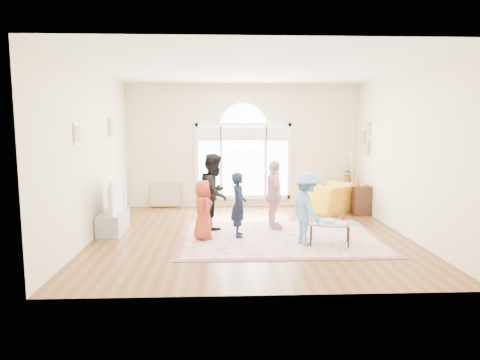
{
  "coord_description": "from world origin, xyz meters",
  "views": [
    {
      "loc": [
        -0.56,
        -8.19,
        2.16
      ],
      "look_at": [
        -0.2,
        0.3,
        1.05
      ],
      "focal_mm": 32.0,
      "sensor_mm": 36.0,
      "label": 1
    }
  ],
  "objects_px": {
    "area_rug": "(280,237)",
    "television": "(112,196)",
    "coffee_table": "(330,223)",
    "armchair": "(331,198)",
    "tv_console": "(113,222)"
  },
  "relations": [
    {
      "from": "area_rug",
      "to": "armchair",
      "type": "relative_size",
      "value": 3.28
    },
    {
      "from": "tv_console",
      "to": "coffee_table",
      "type": "distance_m",
      "value": 4.26
    },
    {
      "from": "tv_console",
      "to": "coffee_table",
      "type": "bearing_deg",
      "value": -14.45
    },
    {
      "from": "television",
      "to": "coffee_table",
      "type": "xyz_separation_m",
      "value": [
        4.11,
        -1.06,
        -0.35
      ]
    },
    {
      "from": "area_rug",
      "to": "coffee_table",
      "type": "distance_m",
      "value": 1.04
    },
    {
      "from": "area_rug",
      "to": "coffee_table",
      "type": "xyz_separation_m",
      "value": [
        0.82,
        -0.51,
        0.39
      ]
    },
    {
      "from": "area_rug",
      "to": "tv_console",
      "type": "xyz_separation_m",
      "value": [
        -3.3,
        0.55,
        0.2
      ]
    },
    {
      "from": "tv_console",
      "to": "coffee_table",
      "type": "height_order",
      "value": "coffee_table"
    },
    {
      "from": "tv_console",
      "to": "television",
      "type": "distance_m",
      "value": 0.54
    },
    {
      "from": "tv_console",
      "to": "television",
      "type": "relative_size",
      "value": 0.87
    },
    {
      "from": "television",
      "to": "coffee_table",
      "type": "distance_m",
      "value": 4.26
    },
    {
      "from": "area_rug",
      "to": "television",
      "type": "height_order",
      "value": "television"
    },
    {
      "from": "tv_console",
      "to": "television",
      "type": "bearing_deg",
      "value": -0.0
    },
    {
      "from": "tv_console",
      "to": "area_rug",
      "type": "bearing_deg",
      "value": -9.5
    },
    {
      "from": "coffee_table",
      "to": "armchair",
      "type": "bearing_deg",
      "value": 89.23
    }
  ]
}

